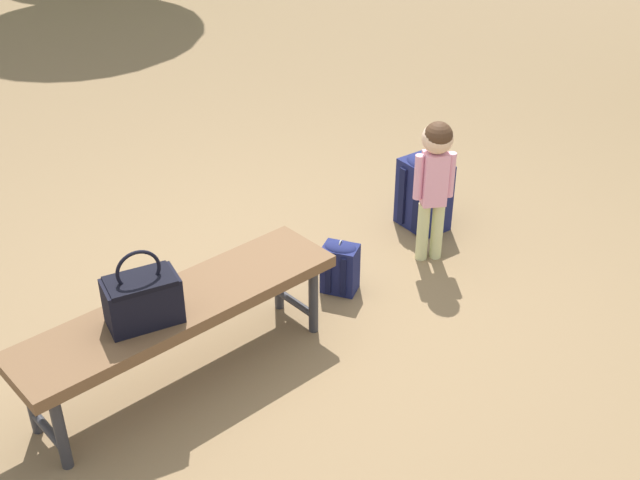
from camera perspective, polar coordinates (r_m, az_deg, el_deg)
ground_plane at (r=4.50m, az=-2.18°, el=-4.07°), size 40.00×40.00×0.00m
park_bench at (r=3.79m, az=-9.88°, el=-4.98°), size 1.62×0.48×0.45m
handbag at (r=3.59m, az=-12.45°, el=-4.03°), size 0.36×0.27×0.37m
child_standing at (r=4.60m, az=8.13°, el=4.91°), size 0.20×0.18×0.88m
backpack_large at (r=5.09m, az=7.40°, el=3.52°), size 0.30×0.33×0.51m
backpack_small at (r=4.47m, az=1.44°, el=-1.80°), size 0.22×0.23×0.32m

